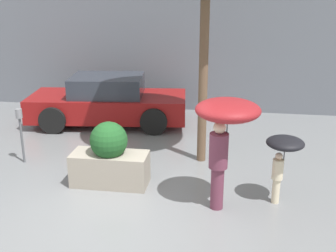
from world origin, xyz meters
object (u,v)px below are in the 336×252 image
planter_box (110,158)px  person_child (283,150)px  parking_meter (20,124)px  person_adult (226,121)px  parked_car_near (108,102)px

planter_box → person_child: 3.24m
parking_meter → person_child: bearing=-10.7°
person_child → parking_meter: size_ratio=1.02×
person_adult → parking_meter: size_ratio=1.60×
parked_car_near → planter_box: bearing=-169.7°
person_adult → planter_box: bearing=133.0°
person_adult → parked_car_near: bearing=95.3°
person_child → parking_meter: person_child is taller
person_adult → parking_meter: bearing=130.7°
planter_box → parking_meter: size_ratio=1.21×
person_adult → parked_car_near: size_ratio=0.44×
planter_box → parking_meter: planter_box is taller
planter_box → person_adult: 2.49m
person_child → parking_meter: bearing=159.0°
planter_box → person_adult: bearing=-14.4°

